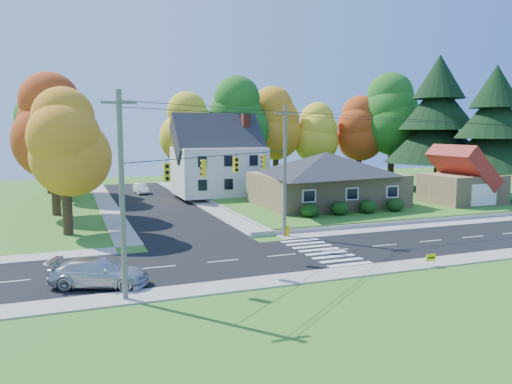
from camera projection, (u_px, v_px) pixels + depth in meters
ground at (335, 250)px, 33.95m from camera, size 120.00×120.00×0.00m
road_main at (335, 250)px, 33.95m from camera, size 90.00×8.00×0.02m
road_cross at (154, 204)px, 55.26m from camera, size 8.00×44.00×0.02m
sidewalk_north at (303, 235)px, 38.58m from camera, size 90.00×2.00×0.08m
sidewalk_south at (378, 269)px, 29.30m from camera, size 90.00×2.00×0.08m
lawn at (343, 198)px, 57.98m from camera, size 30.00×30.00×0.50m
ranch_house at (326, 178)px, 51.20m from camera, size 14.60×10.60×5.40m
colonial_house at (219, 160)px, 59.38m from camera, size 10.40×8.40×9.60m
garage at (462, 181)px, 52.46m from camera, size 7.30×6.30×4.60m
hedge_row at (354, 207)px, 45.54m from camera, size 10.70×1.70×1.27m
traffic_infrastructure at (325, 174)px, 34.51m from camera, size 38.10×10.66×10.00m
tree_lot_0 at (190, 129)px, 63.76m from camera, size 6.72×6.72×12.51m
tree_lot_1 at (237, 119)px, 64.78m from camera, size 7.84×7.84×14.60m
tree_lot_2 at (276, 124)px, 67.90m from camera, size 7.28×7.28×13.56m
tree_lot_3 at (318, 133)px, 69.25m from camera, size 6.16×6.16×11.47m
tree_lot_4 at (360, 129)px, 70.35m from camera, size 6.72×6.72×12.51m
tree_lot_5 at (392, 115)px, 69.66m from camera, size 8.40×8.40×15.64m
conifer_east_a at (438, 120)px, 62.69m from camera, size 12.80×12.80×16.96m
conifer_east_b at (494, 129)px, 55.76m from camera, size 11.20×11.20×14.84m
tree_west_0 at (64, 143)px, 38.22m from camera, size 6.16×6.16×11.47m
tree_west_1 at (52, 127)px, 46.98m from camera, size 7.28×7.28×13.56m
tree_west_2 at (64, 133)px, 56.70m from camera, size 6.72×6.72×12.51m
tree_west_3 at (47, 122)px, 63.25m from camera, size 7.84×7.84×14.60m
silver_sedan at (99, 272)px, 26.00m from camera, size 5.53×3.85×1.49m
white_car at (141, 188)px, 64.16m from camera, size 1.65×4.01×1.29m
fire_hydrant at (288, 232)px, 38.11m from camera, size 0.51×0.40×0.90m
yard_sign at (431, 258)px, 29.79m from camera, size 0.62×0.10×0.78m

